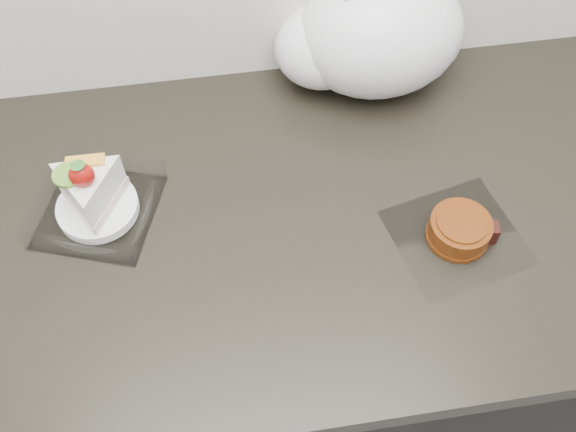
% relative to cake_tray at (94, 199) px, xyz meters
% --- Properties ---
extents(counter, '(2.04, 0.64, 0.90)m').
position_rel_cake_tray_xyz_m(counter, '(0.25, -0.05, -0.48)').
color(counter, black).
rests_on(counter, ground).
extents(cake_tray, '(0.21, 0.21, 0.13)m').
position_rel_cake_tray_xyz_m(cake_tray, '(0.00, 0.00, 0.00)').
color(cake_tray, white).
rests_on(cake_tray, counter).
extents(mooncake_wrap, '(0.21, 0.20, 0.04)m').
position_rel_cake_tray_xyz_m(mooncake_wrap, '(0.52, -0.12, -0.02)').
color(mooncake_wrap, white).
rests_on(mooncake_wrap, counter).
extents(plastic_bag, '(0.33, 0.24, 0.25)m').
position_rel_cake_tray_xyz_m(plastic_bag, '(0.45, 0.21, 0.07)').
color(plastic_bag, white).
rests_on(plastic_bag, counter).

